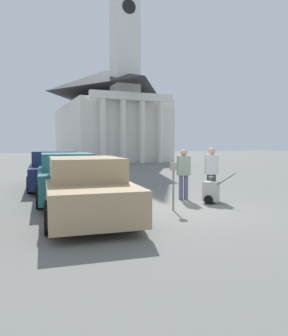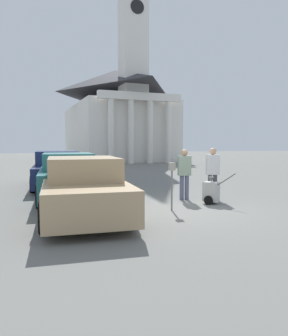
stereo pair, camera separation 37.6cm
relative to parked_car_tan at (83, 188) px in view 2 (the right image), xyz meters
The scene contains 9 objects.
ground_plane 2.73m from the parked_car_tan, ahead, with size 120.00×120.00×0.00m, color slate.
parked_car_tan is the anchor object (origin of this frame).
parked_car_teal 2.78m from the parked_car_tan, 89.99° to the left, with size 2.32×5.19×1.55m.
parked_car_navy 5.95m from the parked_car_tan, 90.00° to the left, with size 2.44×5.16×1.55m.
parking_meter 2.46m from the parked_car_tan, ahead, with size 0.18×0.09×1.35m.
person_worker 3.75m from the parked_car_tan, 16.98° to the left, with size 0.46×0.32×1.68m.
person_supervisor 4.55m from the parked_car_tan, 10.03° to the left, with size 0.47×0.33×1.73m.
equipment_cart 4.02m from the parked_car_tan, ahead, with size 0.72×0.92×1.00m.
church 30.33m from the parked_car_tan, 72.16° to the left, with size 9.75×17.09×22.97m.
Camera 2 is at (-4.17, -8.36, 1.88)m, focal length 35.00 mm.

